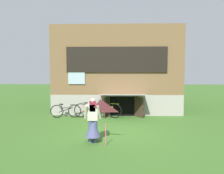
{
  "coord_description": "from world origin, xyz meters",
  "views": [
    {
      "loc": [
        0.1,
        -8.23,
        2.43
      ],
      "look_at": [
        -0.18,
        0.68,
        1.74
      ],
      "focal_mm": 33.55,
      "sensor_mm": 36.0,
      "label": 1
    }
  ],
  "objects_px": {
    "person": "(93,124)",
    "kite": "(101,110)",
    "bicycle_yellow": "(105,110)",
    "bicycle_black": "(66,111)",
    "bicycle_red": "(90,110)"
  },
  "relations": [
    {
      "from": "bicycle_yellow",
      "to": "bicycle_black",
      "type": "xyz_separation_m",
      "value": [
        -2.07,
        -0.1,
        -0.03
      ]
    },
    {
      "from": "person",
      "to": "bicycle_black",
      "type": "relative_size",
      "value": 0.95
    },
    {
      "from": "bicycle_red",
      "to": "bicycle_black",
      "type": "bearing_deg",
      "value": -174.9
    },
    {
      "from": "kite",
      "to": "bicycle_yellow",
      "type": "distance_m",
      "value": 4.4
    },
    {
      "from": "person",
      "to": "bicycle_black",
      "type": "bearing_deg",
      "value": 135.1
    },
    {
      "from": "person",
      "to": "bicycle_yellow",
      "type": "distance_m",
      "value": 3.89
    },
    {
      "from": "person",
      "to": "kite",
      "type": "relative_size",
      "value": 1.02
    },
    {
      "from": "bicycle_yellow",
      "to": "kite",
      "type": "bearing_deg",
      "value": -72.62
    },
    {
      "from": "person",
      "to": "bicycle_yellow",
      "type": "bearing_deg",
      "value": 105.79
    },
    {
      "from": "person",
      "to": "bicycle_black",
      "type": "height_order",
      "value": "person"
    },
    {
      "from": "person",
      "to": "bicycle_yellow",
      "type": "relative_size",
      "value": 0.89
    },
    {
      "from": "kite",
      "to": "bicycle_black",
      "type": "height_order",
      "value": "kite"
    },
    {
      "from": "person",
      "to": "bicycle_red",
      "type": "xyz_separation_m",
      "value": [
        -0.6,
        3.81,
        -0.25
      ]
    },
    {
      "from": "kite",
      "to": "bicycle_red",
      "type": "bearing_deg",
      "value": 101.97
    },
    {
      "from": "kite",
      "to": "bicycle_black",
      "type": "distance_m",
      "value": 4.83
    }
  ]
}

